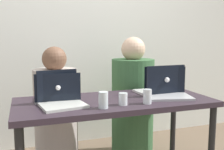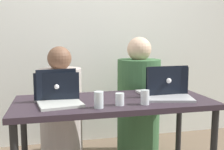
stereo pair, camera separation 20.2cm
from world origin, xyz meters
TOP-DOWN VIEW (x-y plane):
  - back_wall at (0.00, 1.13)m, footprint 4.50×0.10m
  - desk at (0.00, 0.00)m, footprint 1.48×0.64m
  - person_on_left at (-0.38, 0.54)m, footprint 0.42×0.42m
  - person_on_right at (0.38, 0.54)m, footprint 0.43×0.43m
  - laptop_front_right at (0.43, -0.04)m, footprint 0.39×0.32m
  - laptop_front_left at (-0.41, -0.04)m, footprint 0.33×0.30m
  - laptop_back_right at (0.43, 0.08)m, footprint 0.36×0.30m
  - laptop_back_left at (-0.42, 0.09)m, footprint 0.33×0.26m
  - water_glass_right at (0.18, -0.19)m, footprint 0.06×0.06m
  - water_glass_left at (-0.15, -0.21)m, footprint 0.06×0.06m
  - water_glass_center at (-0.00, -0.17)m, footprint 0.06×0.06m

SIDE VIEW (x-z plane):
  - person_on_left at x=-0.38m, z-range -0.06..1.06m
  - person_on_right at x=0.38m, z-range -0.07..1.14m
  - desk at x=0.00m, z-range 0.29..1.03m
  - water_glass_center at x=0.00m, z-range 0.73..0.82m
  - water_glass_right at x=0.18m, z-range 0.73..0.83m
  - laptop_back_left at x=-0.42m, z-range 0.68..0.89m
  - water_glass_left at x=-0.15m, z-range 0.73..0.84m
  - laptop_front_right at x=0.43m, z-range 0.67..0.90m
  - laptop_front_left at x=-0.41m, z-range 0.67..0.91m
  - laptop_back_right at x=0.43m, z-range 0.67..0.91m
  - back_wall at x=0.00m, z-range 0.00..2.66m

